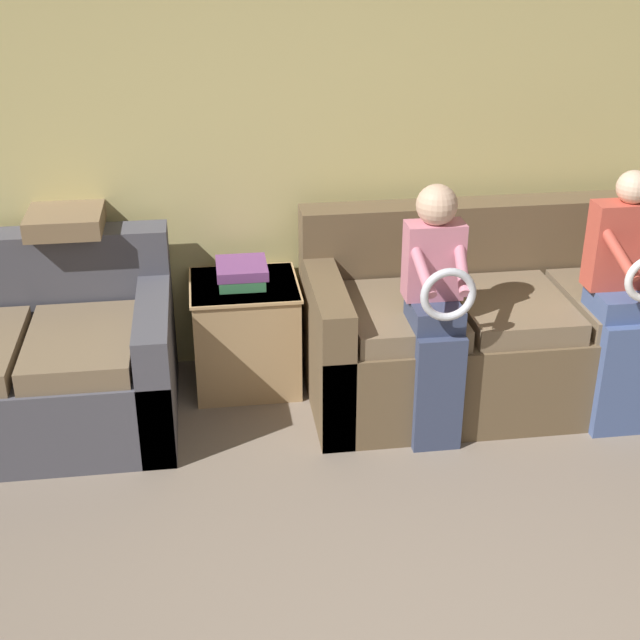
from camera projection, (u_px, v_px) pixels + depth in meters
name	position (u px, v px, depth m)	size (l,w,h in m)	color
wall_back	(369.00, 132.00, 4.67)	(6.69, 0.06, 2.55)	#DBCC7F
couch_main	(500.00, 330.00, 4.66)	(2.02, 0.92, 0.94)	brown
couch_side	(33.00, 365.00, 4.38)	(1.38, 0.97, 0.88)	#4C4C56
child_left_seated	(436.00, 303.00, 4.10)	(0.27, 0.38, 1.24)	#384260
child_right_seated	(626.00, 295.00, 4.22)	(0.34, 0.37, 1.27)	#475B8E
side_shelf	(246.00, 332.00, 4.73)	(0.56, 0.52, 0.58)	tan
book_stack	(242.00, 273.00, 4.59)	(0.26, 0.28, 0.11)	#3D8451
throw_pillow	(65.00, 221.00, 4.44)	(0.37, 0.37, 0.10)	#846B4C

